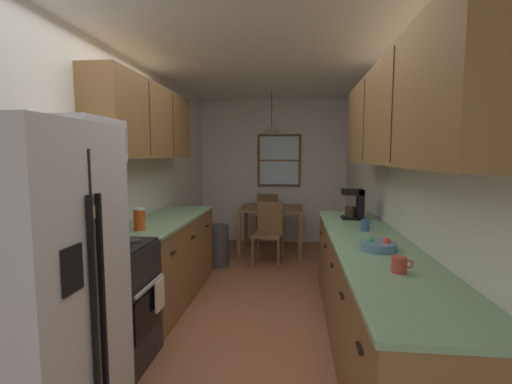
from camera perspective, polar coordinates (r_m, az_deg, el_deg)
The scene contains 25 objects.
ground_plane at distance 4.16m, azimuth 0.40°, elevation -16.34°, with size 12.00×12.00×0.00m, color #995B3D.
wall_left at distance 4.22m, azimuth -18.16°, elevation 1.54°, with size 0.10×9.00×2.55m, color white.
wall_right at distance 3.96m, azimuth 20.24°, elevation 1.21°, with size 0.10×9.00×2.55m, color white.
wall_back at distance 6.50m, azimuth 2.78°, elevation 3.23°, with size 4.40×0.10×2.55m, color white.
ceiling_slab at distance 3.98m, azimuth 0.43°, elevation 20.67°, with size 4.40×9.00×0.08m, color white.
refrigerator at distance 2.27m, azimuth -31.82°, elevation -12.99°, with size 0.70×0.82×1.74m.
stove_range at distance 2.99m, azimuth -22.81°, elevation -16.18°, with size 0.66×0.61×1.10m.
microwave_over_range at distance 2.84m, azimuth -25.80°, elevation 7.48°, with size 0.39×0.57×0.32m.
counter_left at distance 4.07m, azimuth -14.21°, elevation -10.28°, with size 0.64×1.89×0.90m.
upper_cabinets_left at distance 3.94m, azimuth -16.95°, elevation 10.62°, with size 0.33×1.97×0.75m.
counter_right at distance 3.09m, azimuth 17.87°, elevation -15.71°, with size 0.64×3.10×0.90m.
upper_cabinets_right at distance 2.88m, azimuth 21.77°, elevation 11.59°, with size 0.33×2.78×0.76m.
dining_table at distance 5.74m, azimuth 2.44°, elevation -3.54°, with size 0.98×0.83×0.75m.
dining_chair_near at distance 5.16m, azimuth 2.04°, elevation -6.14°, with size 0.44×0.44×0.90m.
dining_chair_far at distance 6.38m, azimuth 2.02°, elevation -3.82°, with size 0.44×0.44×0.90m.
pendant_light at distance 5.68m, azimuth 2.50°, elevation 10.07°, with size 0.29×0.29×0.61m.
back_window at distance 6.42m, azimuth 3.72°, elevation 5.05°, with size 0.77×0.05×0.93m.
trash_bin at distance 5.19m, azimuth -6.18°, elevation -8.47°, with size 0.32×0.32×0.58m, color #3F3F42.
storage_canister at distance 3.39m, azimuth -18.13°, elevation -4.13°, with size 0.10×0.10×0.20m.
dish_towel at distance 2.96m, azimuth -15.12°, elevation -15.53°, with size 0.02×0.16×0.24m, color beige.
coffee_maker at distance 3.91m, azimuth 15.58°, elevation -1.77°, with size 0.22×0.18×0.32m.
mug_by_coffeemaker at distance 2.25m, azimuth 21.93°, elevation -10.70°, with size 0.12×0.09×0.09m.
mug_spare at distance 3.34m, azimuth 17.07°, elevation -5.10°, with size 0.11×0.07×0.10m.
fruit_bowl at distance 2.70m, azimuth 18.94°, elevation -8.05°, with size 0.26×0.26×0.09m.
table_serving_bowl at distance 5.69m, azimuth 2.45°, elevation -2.18°, with size 0.18×0.18×0.06m, color #E0D14C.
Camera 1 is at (0.39, -2.83, 1.57)m, focal length 25.05 mm.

